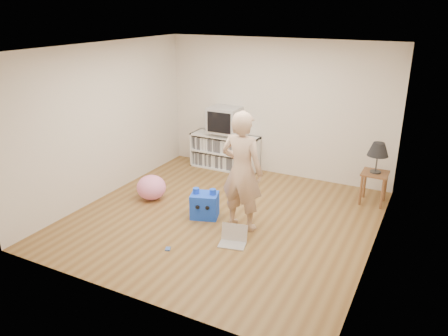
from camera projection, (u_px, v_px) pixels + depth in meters
ground at (223, 218)px, 6.88m from camera, size 4.50×4.50×0.00m
walls at (223, 139)px, 6.42m from camera, size 4.52×4.52×2.60m
ceiling at (223, 48)px, 5.97m from camera, size 4.50×4.50×0.01m
media_unit at (225, 152)px, 8.88m from camera, size 1.40×0.45×0.70m
dvd_deck at (225, 134)px, 8.73m from camera, size 0.45×0.35×0.07m
crt_tv at (225, 120)px, 8.63m from camera, size 0.60×0.53×0.50m
side_table at (374, 180)px, 7.26m from camera, size 0.42×0.42×0.55m
table_lamp at (378, 150)px, 7.08m from camera, size 0.34×0.34×0.52m
person at (242, 171)px, 6.29m from camera, size 0.68×0.47×1.79m
laptop at (233, 238)px, 6.13m from camera, size 0.43×0.37×0.26m
playing_cards at (168, 249)px, 5.99m from camera, size 0.10×0.11×0.02m
plush_blue at (205, 205)px, 6.85m from camera, size 0.50×0.44×0.48m
plush_pink at (151, 187)px, 7.49m from camera, size 0.52×0.52×0.42m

